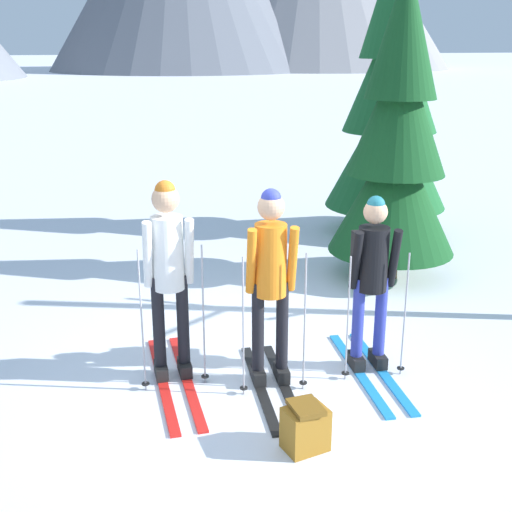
{
  "coord_description": "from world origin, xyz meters",
  "views": [
    {
      "loc": [
        -1.85,
        -5.08,
        2.94
      ],
      "look_at": [
        0.13,
        0.34,
        1.05
      ],
      "focal_mm": 45.4,
      "sensor_mm": 36.0,
      "label": 1
    }
  ],
  "objects": [
    {
      "name": "pine_tree_near",
      "position": [
        3.64,
        3.85,
        2.12
      ],
      "size": [
        1.92,
        1.92,
        4.63
      ],
      "color": "#51381E",
      "rests_on": "ground"
    },
    {
      "name": "backpack_on_snow_front",
      "position": [
        -0.04,
        -1.23,
        0.19
      ],
      "size": [
        0.35,
        0.28,
        0.38
      ],
      "color": "#99661E",
      "rests_on": "ground"
    },
    {
      "name": "skier_in_white",
      "position": [
        -0.73,
        0.24,
        1.06
      ],
      "size": [
        0.61,
        1.81,
        1.85
      ],
      "color": "red",
      "rests_on": "ground"
    },
    {
      "name": "skier_in_orange",
      "position": [
        0.08,
        -0.16,
        1.03
      ],
      "size": [
        0.6,
        1.6,
        1.8
      ],
      "color": "black",
      "rests_on": "ground"
    },
    {
      "name": "ground_plane",
      "position": [
        0.0,
        0.0,
        0.0
      ],
      "size": [
        400.0,
        400.0,
        0.0
      ],
      "primitive_type": "plane",
      "color": "white"
    },
    {
      "name": "skier_in_black",
      "position": [
        1.05,
        -0.22,
        0.94
      ],
      "size": [
        0.61,
        1.65,
        1.68
      ],
      "color": "#1E84D1",
      "rests_on": "ground"
    },
    {
      "name": "pine_tree_mid",
      "position": [
        2.57,
        1.91,
        1.79
      ],
      "size": [
        1.62,
        1.62,
        3.91
      ],
      "color": "#51381E",
      "rests_on": "ground"
    }
  ]
}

